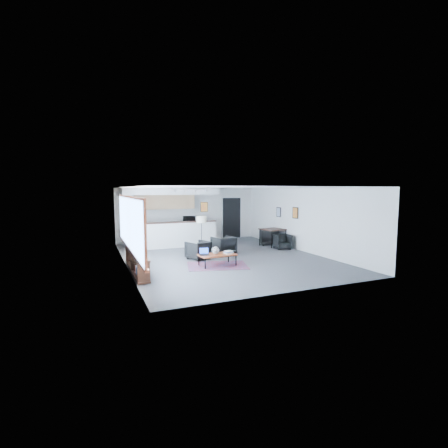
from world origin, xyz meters
name	(u,v)px	position (x,y,z in m)	size (l,w,h in m)	color
room	(223,223)	(0.00, 0.00, 1.30)	(7.02, 9.02, 2.62)	#4C4C4F
window	(129,225)	(-3.46, -0.90, 1.46)	(0.10, 5.95, 1.66)	#8CBFFF
console	(137,262)	(-3.30, -1.05, 0.33)	(0.35, 3.00, 0.80)	#341C12
kitchenette	(168,215)	(-1.20, 3.71, 1.38)	(4.20, 1.96, 2.60)	white
doorway	(231,217)	(2.30, 4.42, 1.07)	(1.10, 0.12, 2.15)	black
track_light	(190,190)	(-0.59, 2.20, 2.53)	(1.60, 0.07, 0.15)	silver
wall_art_lower	(295,213)	(3.47, 0.40, 1.55)	(0.03, 0.38, 0.48)	black
wall_art_upper	(279,212)	(3.47, 1.70, 1.50)	(0.03, 0.34, 0.44)	black
kilim_rug	(217,266)	(-0.70, -1.19, 0.01)	(2.22, 1.78, 0.01)	#572D44
coffee_table	(217,255)	(-0.70, -1.19, 0.36)	(1.24, 0.72, 0.39)	brown
laptop	(204,253)	(-1.14, -1.11, 0.46)	(0.36, 0.31, 0.23)	black
ceramic_pot	(216,250)	(-0.76, -1.16, 0.52)	(0.25, 0.25, 0.25)	gray
book_stack	(229,252)	(-0.30, -1.20, 0.43)	(0.33, 0.28, 0.09)	silver
coaster	(220,255)	(-0.67, -1.37, 0.40)	(0.11, 0.11, 0.01)	#E5590C
armchair_left	(198,249)	(-0.97, 0.02, 0.37)	(0.72, 0.67, 0.74)	black
armchair_right	(224,244)	(0.22, 0.48, 0.39)	(0.77, 0.72, 0.79)	black
floor_lamp	(201,221)	(-0.35, 1.47, 1.26)	(0.48, 0.48, 1.45)	black
dining_table	(273,230)	(3.00, 1.42, 0.71)	(1.06, 1.06, 0.78)	#341C12
dining_chair_near	(282,242)	(3.00, 0.63, 0.30)	(0.57, 0.54, 0.59)	black
dining_chair_far	(269,237)	(3.00, 1.73, 0.35)	(0.68, 0.64, 0.70)	black
microwave	(189,219)	(-0.08, 4.15, 1.12)	(0.55, 0.31, 0.37)	black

